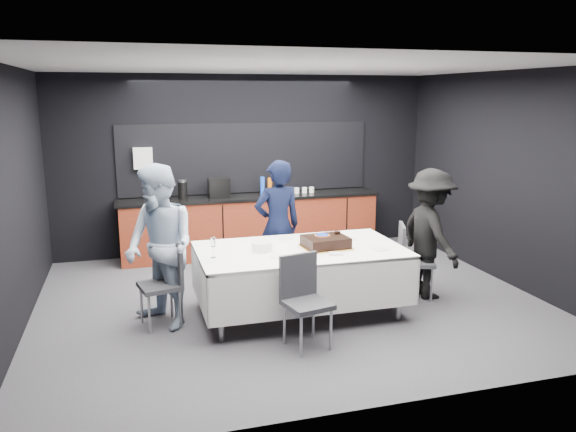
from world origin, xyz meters
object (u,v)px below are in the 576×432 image
at_px(party_table, 300,260).
at_px(person_center, 278,226).
at_px(chair_right, 410,255).
at_px(person_left, 160,247).
at_px(champagne_flute, 213,243).
at_px(person_right, 430,234).
at_px(plate_stack, 262,246).
at_px(chair_near, 303,294).
at_px(cake_assembly, 326,242).
at_px(chair_left, 167,277).

distance_m(party_table, person_center, 0.88).
bearing_deg(chair_right, person_left, -178.58).
relative_size(party_table, chair_right, 2.51).
height_order(party_table, champagne_flute, champagne_flute).
distance_m(champagne_flute, chair_right, 2.53).
relative_size(champagne_flute, person_center, 0.13).
relative_size(chair_right, person_right, 0.57).
bearing_deg(plate_stack, person_left, 177.06).
xyz_separation_m(party_table, plate_stack, (-0.44, 0.02, 0.19)).
bearing_deg(person_right, chair_near, 111.91).
xyz_separation_m(plate_stack, person_right, (2.15, 0.08, -0.02)).
bearing_deg(person_left, person_right, 60.27).
bearing_deg(chair_near, person_right, 24.99).
bearing_deg(plate_stack, person_center, 63.99).
xyz_separation_m(cake_assembly, person_right, (1.42, 0.15, -0.04)).
height_order(plate_stack, chair_left, chair_left).
relative_size(party_table, plate_stack, 9.96).
bearing_deg(person_left, person_center, 87.15).
distance_m(cake_assembly, chair_right, 1.25).
relative_size(party_table, chair_left, 2.51).
bearing_deg(person_right, person_left, 87.30).
xyz_separation_m(champagne_flute, person_center, (0.97, 0.96, -0.09)).
xyz_separation_m(champagne_flute, person_right, (2.71, 0.20, -0.13)).
relative_size(party_table, champagne_flute, 10.36).
relative_size(plate_stack, chair_near, 0.25).
bearing_deg(person_left, party_table, 57.07).
height_order(cake_assembly, person_center, person_center).
distance_m(party_table, chair_left, 1.50).
bearing_deg(person_right, champagne_flute, 91.20).
xyz_separation_m(plate_stack, chair_near, (0.23, -0.82, -0.30)).
height_order(party_table, person_center, person_center).
distance_m(champagne_flute, chair_near, 1.13).
relative_size(cake_assembly, person_center, 0.33).
height_order(cake_assembly, chair_right, cake_assembly).
bearing_deg(party_table, person_left, 177.17).
distance_m(chair_right, person_left, 3.05).
bearing_deg(chair_near, party_table, 75.08).
bearing_deg(cake_assembly, plate_stack, 174.31).
bearing_deg(person_left, champagne_flute, 41.41).
distance_m(chair_right, person_right, 0.36).
relative_size(champagne_flute, chair_left, 0.24).
distance_m(plate_stack, person_right, 2.15).
bearing_deg(person_left, chair_left, 88.52).
bearing_deg(party_table, cake_assembly, -10.45).
relative_size(plate_stack, chair_left, 0.25).
xyz_separation_m(cake_assembly, champagne_flute, (-1.29, -0.05, 0.09)).
height_order(plate_stack, person_left, person_left).
xyz_separation_m(plate_stack, champagne_flute, (-0.56, -0.13, 0.11)).
distance_m(plate_stack, chair_near, 0.90).
distance_m(party_table, chair_right, 1.49).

